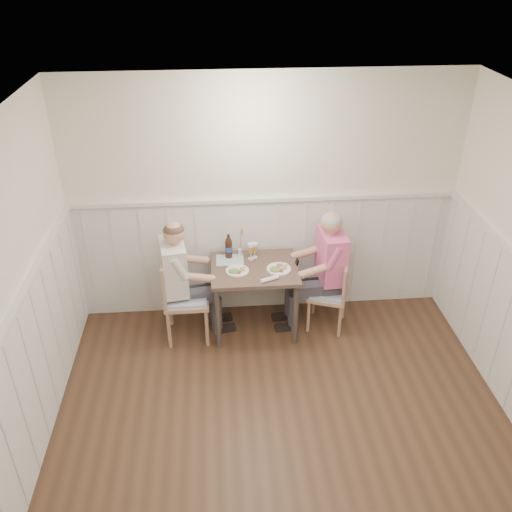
# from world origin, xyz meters

# --- Properties ---
(ground_plane) EXTENTS (4.50, 4.50, 0.00)m
(ground_plane) POSITION_xyz_m (0.00, 0.00, 0.00)
(ground_plane) COLOR #442E1E
(room_shell) EXTENTS (4.04, 4.54, 2.60)m
(room_shell) POSITION_xyz_m (0.00, 0.00, 1.52)
(room_shell) COLOR white
(room_shell) RESTS_ON ground
(wainscot) EXTENTS (4.00, 4.49, 1.34)m
(wainscot) POSITION_xyz_m (0.00, 0.69, 0.69)
(wainscot) COLOR silver
(wainscot) RESTS_ON ground
(dining_table) EXTENTS (0.88, 0.70, 0.75)m
(dining_table) POSITION_xyz_m (-0.14, 1.84, 0.65)
(dining_table) COLOR brown
(dining_table) RESTS_ON ground
(chair_right) EXTENTS (0.49, 0.49, 0.82)m
(chair_right) POSITION_xyz_m (0.67, 1.80, 0.44)
(chair_right) COLOR #9C7558
(chair_right) RESTS_ON ground
(chair_left) EXTENTS (0.45, 0.45, 0.94)m
(chair_left) POSITION_xyz_m (-0.89, 1.76, 0.51)
(chair_left) COLOR #9C7558
(chair_left) RESTS_ON ground
(man_in_pink) EXTENTS (0.63, 0.44, 1.33)m
(man_in_pink) POSITION_xyz_m (0.61, 1.89, 0.56)
(man_in_pink) COLOR #3F3F47
(man_in_pink) RESTS_ON ground
(diner_cream) EXTENTS (0.65, 0.46, 1.32)m
(diner_cream) POSITION_xyz_m (-0.90, 1.82, 0.55)
(diner_cream) COLOR #3F3F47
(diner_cream) RESTS_ON ground
(plate_man) EXTENTS (0.24, 0.24, 0.06)m
(plate_man) POSITION_xyz_m (0.09, 1.77, 0.77)
(plate_man) COLOR white
(plate_man) RESTS_ON dining_table
(plate_diner) EXTENTS (0.23, 0.23, 0.06)m
(plate_diner) POSITION_xyz_m (-0.33, 1.77, 0.77)
(plate_diner) COLOR white
(plate_diner) RESTS_ON dining_table
(beer_glass_a) EXTENTS (0.07, 0.07, 0.17)m
(beer_glass_a) POSITION_xyz_m (-0.12, 2.04, 0.86)
(beer_glass_a) COLOR silver
(beer_glass_a) RESTS_ON dining_table
(beer_glass_b) EXTENTS (0.07, 0.07, 0.18)m
(beer_glass_b) POSITION_xyz_m (-0.16, 2.01, 0.87)
(beer_glass_b) COLOR silver
(beer_glass_b) RESTS_ON dining_table
(beer_bottle) EXTENTS (0.08, 0.08, 0.27)m
(beer_bottle) POSITION_xyz_m (-0.39, 2.06, 0.87)
(beer_bottle) COLOR #321D10
(beer_bottle) RESTS_ON dining_table
(rolled_napkin) EXTENTS (0.19, 0.11, 0.04)m
(rolled_napkin) POSITION_xyz_m (-0.02, 1.58, 0.77)
(rolled_napkin) COLOR white
(rolled_napkin) RESTS_ON dining_table
(grass_vase) EXTENTS (0.04, 0.04, 0.35)m
(grass_vase) POSITION_xyz_m (-0.27, 2.10, 0.91)
(grass_vase) COLOR silver
(grass_vase) RESTS_ON dining_table
(gingham_mat) EXTENTS (0.28, 0.23, 0.01)m
(gingham_mat) POSITION_xyz_m (-0.38, 2.00, 0.75)
(gingham_mat) COLOR #5C83B1
(gingham_mat) RESTS_ON dining_table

